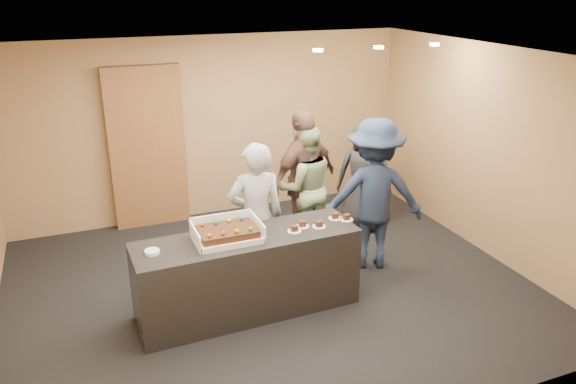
# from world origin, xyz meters

# --- Properties ---
(room) EXTENTS (6.04, 6.00, 2.70)m
(room) POSITION_xyz_m (0.00, 0.00, 1.35)
(room) COLOR black
(room) RESTS_ON ground
(serving_counter) EXTENTS (2.42, 0.77, 0.90)m
(serving_counter) POSITION_xyz_m (-0.39, -0.37, 0.45)
(serving_counter) COLOR black
(serving_counter) RESTS_ON floor
(storage_cabinet) EXTENTS (1.06, 0.15, 2.34)m
(storage_cabinet) POSITION_xyz_m (-0.98, 2.41, 1.17)
(storage_cabinet) COLOR brown
(storage_cabinet) RESTS_ON floor
(cake_box) EXTENTS (0.69, 0.48, 0.20)m
(cake_box) POSITION_xyz_m (-0.60, -0.34, 0.95)
(cake_box) COLOR white
(cake_box) RESTS_ON serving_counter
(sheet_cake) EXTENTS (0.59, 0.41, 0.11)m
(sheet_cake) POSITION_xyz_m (-0.60, -0.37, 1.00)
(sheet_cake) COLOR black
(sheet_cake) RESTS_ON cake_box
(plate_stack) EXTENTS (0.15, 0.15, 0.04)m
(plate_stack) POSITION_xyz_m (-1.38, -0.39, 0.92)
(plate_stack) COLOR white
(plate_stack) RESTS_ON serving_counter
(slice_a) EXTENTS (0.15, 0.15, 0.07)m
(slice_a) POSITION_xyz_m (0.13, -0.44, 0.92)
(slice_a) COLOR white
(slice_a) RESTS_ON serving_counter
(slice_b) EXTENTS (0.15, 0.15, 0.07)m
(slice_b) POSITION_xyz_m (0.25, -0.36, 0.92)
(slice_b) COLOR white
(slice_b) RESTS_ON serving_counter
(slice_c) EXTENTS (0.15, 0.15, 0.07)m
(slice_c) POSITION_xyz_m (0.42, -0.43, 0.92)
(slice_c) COLOR white
(slice_c) RESTS_ON serving_counter
(slice_d) EXTENTS (0.15, 0.15, 0.07)m
(slice_d) POSITION_xyz_m (0.69, -0.29, 0.92)
(slice_d) COLOR white
(slice_d) RESTS_ON serving_counter
(slice_e) EXTENTS (0.15, 0.15, 0.07)m
(slice_e) POSITION_xyz_m (0.79, -0.37, 0.92)
(slice_e) COLOR white
(slice_e) RESTS_ON serving_counter
(person_server_grey) EXTENTS (0.68, 0.48, 1.78)m
(person_server_grey) POSITION_xyz_m (-0.13, 0.08, 0.89)
(person_server_grey) COLOR #959599
(person_server_grey) RESTS_ON floor
(person_sage_man) EXTENTS (0.88, 0.73, 1.67)m
(person_sage_man) POSITION_xyz_m (0.84, 0.92, 0.84)
(person_sage_man) COLOR #8B9E70
(person_sage_man) RESTS_ON floor
(person_navy_man) EXTENTS (1.41, 1.10, 1.91)m
(person_navy_man) POSITION_xyz_m (1.40, 0.08, 0.95)
(person_navy_man) COLOR #1C2841
(person_navy_man) RESTS_ON floor
(person_brown_extra) EXTENTS (1.20, 0.84, 1.88)m
(person_brown_extra) POSITION_xyz_m (0.84, 0.95, 0.94)
(person_brown_extra) COLOR brown
(person_brown_extra) RESTS_ON floor
(person_dark_suit) EXTENTS (0.95, 0.86, 1.63)m
(person_dark_suit) POSITION_xyz_m (1.84, 1.09, 0.82)
(person_dark_suit) COLOR #27282C
(person_dark_suit) RESTS_ON floor
(ceiling_spotlights) EXTENTS (1.72, 0.12, 0.03)m
(ceiling_spotlights) POSITION_xyz_m (1.60, 0.50, 2.67)
(ceiling_spotlights) COLOR #FFEAC6
(ceiling_spotlights) RESTS_ON ceiling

